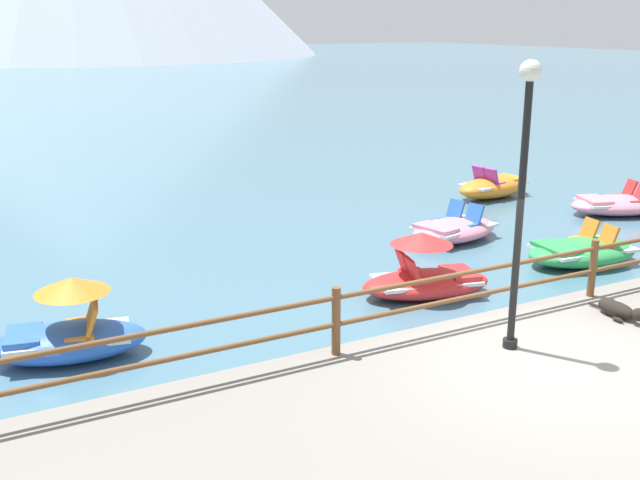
# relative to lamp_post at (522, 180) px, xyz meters

# --- Properties ---
(ground_plane) EXTENTS (200.00, 200.00, 0.00)m
(ground_plane) POSITION_rel_lamp_post_xyz_m (0.16, 39.39, -2.74)
(ground_plane) COLOR #477084
(dock_railing) EXTENTS (23.92, 0.12, 0.95)m
(dock_railing) POSITION_rel_lamp_post_xyz_m (0.16, 0.94, -1.76)
(dock_railing) COLOR brown
(dock_railing) RESTS_ON promenade_dock
(lamp_post) EXTENTS (0.28, 0.28, 3.87)m
(lamp_post) POSITION_rel_lamp_post_xyz_m (0.00, 0.00, 0.00)
(lamp_post) COLOR black
(lamp_post) RESTS_ON promenade_dock
(dog_resting) EXTENTS (0.40, 1.08, 0.26)m
(dog_resting) POSITION_rel_lamp_post_xyz_m (2.19, 0.03, -2.22)
(dog_resting) COLOR black
(dog_resting) RESTS_ON promenade_dock
(pedal_boat_0) EXTENTS (2.55, 1.69, 1.18)m
(pedal_boat_0) POSITION_rel_lamp_post_xyz_m (0.82, 3.09, -2.37)
(pedal_boat_0) COLOR red
(pedal_boat_0) RESTS_ON ground
(pedal_boat_1) EXTENTS (2.55, 1.44, 0.90)m
(pedal_boat_1) POSITION_rel_lamp_post_xyz_m (7.12, 8.64, -2.43)
(pedal_boat_1) COLOR orange
(pedal_boat_1) RESTS_ON ground
(pedal_boat_3) EXTENTS (2.53, 1.81, 0.81)m
(pedal_boat_3) POSITION_rel_lamp_post_xyz_m (3.50, 5.74, -2.50)
(pedal_boat_3) COLOR pink
(pedal_boat_3) RESTS_ON ground
(pedal_boat_4) EXTENTS (2.57, 1.66, 0.84)m
(pedal_boat_4) POSITION_rel_lamp_post_xyz_m (4.69, 3.12, -2.48)
(pedal_boat_4) COLOR green
(pedal_boat_4) RESTS_ON ground
(pedal_boat_5) EXTENTS (2.87, 2.08, 0.83)m
(pedal_boat_5) POSITION_rel_lamp_post_xyz_m (8.65, 5.63, -2.49)
(pedal_boat_5) COLOR pink
(pedal_boat_5) RESTS_ON ground
(pedal_boat_6) EXTENTS (2.39, 1.55, 1.23)m
(pedal_boat_6) POSITION_rel_lamp_post_xyz_m (-5.26, 3.39, -2.34)
(pedal_boat_6) COLOR blue
(pedal_boat_6) RESTS_ON ground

